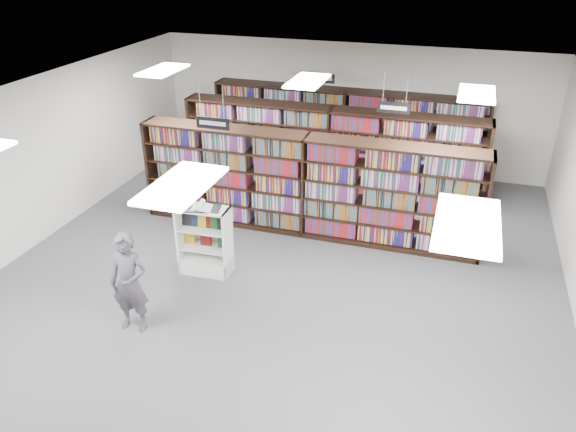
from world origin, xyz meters
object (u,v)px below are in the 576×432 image
(shopper, at_px, (129,283))
(open_book, at_px, (202,207))
(endcap_display, at_px, (206,249))
(bookshelf_row_near, at_px, (306,185))

(shopper, bearing_deg, open_book, 73.30)
(endcap_display, distance_m, shopper, 1.96)
(open_book, bearing_deg, bookshelf_row_near, 43.75)
(bookshelf_row_near, height_order, endcap_display, bookshelf_row_near)
(bookshelf_row_near, xyz_separation_m, open_book, (-1.31, -2.06, 0.29))
(endcap_display, xyz_separation_m, shopper, (-0.38, -1.88, 0.38))
(endcap_display, bearing_deg, open_book, -95.46)
(bookshelf_row_near, relative_size, open_book, 9.82)
(bookshelf_row_near, relative_size, endcap_display, 5.36)
(bookshelf_row_near, bearing_deg, open_book, -122.35)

